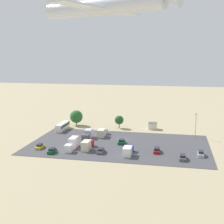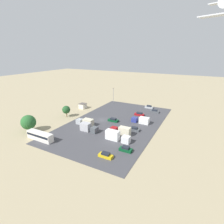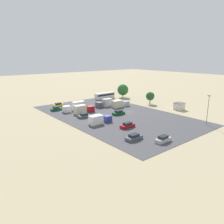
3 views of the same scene
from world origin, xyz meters
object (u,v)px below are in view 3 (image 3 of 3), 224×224
object	(u,v)px
bus	(105,95)
parked_truck_2	(83,109)
parked_car_2	(134,137)
parked_truck_1	(120,104)
parked_car_1	(119,113)
parked_truck_0	(105,103)
parked_car_4	(56,109)
parked_car_5	(84,116)
parked_car_3	(128,125)
parked_car_0	(163,139)
parked_truck_3	(75,107)
parked_truck_4	(99,119)
shed_building	(179,106)
parked_car_6	(58,105)

from	to	relation	value
bus	parked_truck_2	bearing A→B (deg)	126.53
parked_car_2	parked_truck_1	world-z (taller)	parked_truck_1
parked_car_1	parked_truck_0	size ratio (longest dim) A/B	0.65
parked_car_4	parked_car_5	xyz separation A→B (m)	(-15.78, -3.18, -0.03)
parked_car_1	parked_car_3	bearing A→B (deg)	-30.81
parked_car_0	parked_car_2	distance (m)	7.45
parked_truck_1	parked_car_3	bearing A→B (deg)	-36.26
parked_car_4	parked_truck_3	bearing A→B (deg)	49.84
parked_truck_4	parked_car_4	bearing A→B (deg)	-172.46
parked_truck_3	shed_building	bearing A→B (deg)	-126.48
parked_car_2	parked_truck_1	distance (m)	37.82
parked_truck_2	parked_truck_4	xyz separation A→B (m)	(-14.56, 3.01, -0.15)
parked_car_3	parked_car_5	world-z (taller)	parked_car_3
parked_truck_3	parked_truck_4	world-z (taller)	parked_truck_3
parked_car_1	parked_truck_2	bearing A→B (deg)	-138.87
parked_car_6	parked_truck_2	bearing A→B (deg)	8.31
parked_car_6	parked_truck_4	bearing A→B (deg)	-1.17
parked_car_0	parked_truck_3	bearing A→B (deg)	-178.99
parked_car_6	bus	bearing A→B (deg)	93.32
parked_car_1	parked_car_5	distance (m)	13.04
parked_car_0	parked_car_6	size ratio (longest dim) A/B	1.01
parked_car_6	parked_truck_0	bearing A→B (deg)	50.64
parked_car_3	parked_truck_2	bearing A→B (deg)	2.76
parked_truck_1	parked_car_5	bearing A→B (deg)	-77.75
parked_car_4	parked_truck_3	xyz separation A→B (m)	(-4.98, -5.91, 0.93)
parked_car_2	parked_car_4	bearing A→B (deg)	2.66
bus	parked_truck_2	distance (m)	29.95
bus	parked_car_2	size ratio (longest dim) A/B	2.31
shed_building	parked_car_4	distance (m)	49.87
parked_truck_4	parked_car_1	bearing A→B (deg)	109.34
parked_car_2	parked_truck_1	size ratio (longest dim) A/B	0.59
parked_car_4	parked_car_5	world-z (taller)	parked_car_4
parked_car_1	parked_car_3	xyz separation A→B (m)	(-13.23, 7.89, 0.03)
parked_car_6	parked_truck_3	world-z (taller)	parked_truck_3
shed_building	parked_truck_0	xyz separation A→B (m)	(23.39, 20.36, 0.14)
bus	parked_car_1	distance (m)	31.94
bus	parked_truck_0	size ratio (longest dim) A/B	1.50
shed_building	parked_truck_2	bearing A→B (deg)	59.38
parked_car_0	parked_car_5	bearing A→B (deg)	-173.80
parked_car_2	parked_truck_3	size ratio (longest dim) A/B	0.52
shed_building	parked_car_2	bearing A→B (deg)	107.59
shed_building	parked_truck_0	distance (m)	31.01
parked_car_5	parked_truck_2	xyz separation A→B (m)	(5.57, -3.11, 0.82)
parked_car_4	parked_truck_0	bearing A→B (deg)	71.10
shed_building	parked_car_3	xyz separation A→B (m)	(-3.73, 32.38, -0.66)
shed_building	parked_car_2	size ratio (longest dim) A/B	0.79
parked_car_5	parked_truck_1	bearing A→B (deg)	-77.75
bus	parked_truck_3	bearing A→B (deg)	117.27
parked_car_0	shed_building	bearing A→B (deg)	118.20
parked_car_3	parked_car_6	xyz separation A→B (m)	(39.86, 3.52, -0.04)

